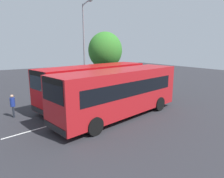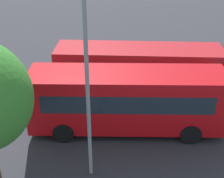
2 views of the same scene
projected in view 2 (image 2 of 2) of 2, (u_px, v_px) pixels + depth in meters
The scene contains 5 objects.
ground_plane at pixel (134, 112), 18.53m from camera, with size 71.28×71.28×0.00m, color #2B2B30.
bus_far_left at pixel (127, 99), 16.16m from camera, with size 10.33×4.55×3.33m.
bus_center_left at pixel (139, 71), 19.25m from camera, with size 10.32×4.23×3.33m.
street_lamp at pixel (90, 67), 11.83m from camera, with size 0.69×2.81×8.86m.
lane_stripe_outer_left at pixel (134, 112), 18.53m from camera, with size 14.78×0.12×0.01m, color silver.
Camera 2 is at (2.26, -15.60, 9.93)m, focal length 50.10 mm.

